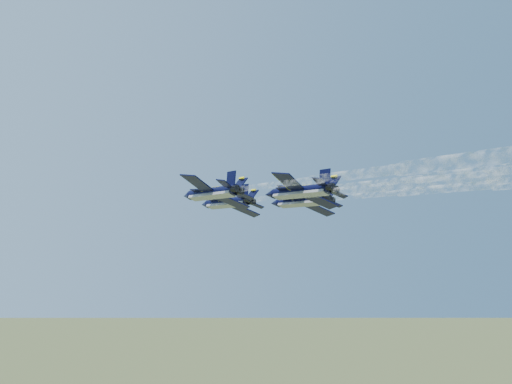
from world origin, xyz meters
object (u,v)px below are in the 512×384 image
jet_left (211,193)px  jet_slot (300,191)px  jet_lead (227,203)px  jet_right (301,201)px

jet_left → jet_slot: size_ratio=1.00×
jet_lead → jet_left: same height
jet_lead → jet_right: bearing=-46.9°
jet_slot → jet_left: bearing=134.6°
jet_lead → jet_slot: same height
jet_right → jet_slot: size_ratio=1.00×
jet_lead → jet_right: same height
jet_right → jet_slot: same height
jet_right → jet_slot: (-8.82, -11.16, 0.00)m
jet_lead → jet_slot: 20.59m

